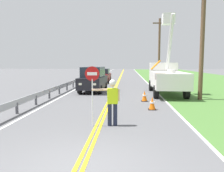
{
  "coord_description": "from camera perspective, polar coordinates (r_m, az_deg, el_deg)",
  "views": [
    {
      "loc": [
        1.1,
        -4.97,
        2.48
      ],
      "look_at": [
        0.3,
        7.15,
        1.2
      ],
      "focal_mm": 35.96,
      "sensor_mm": 36.0,
      "label": 1
    }
  ],
  "objects": [
    {
      "name": "ground_plane",
      "position": [
        5.66,
        -8.31,
        -20.05
      ],
      "size": [
        160.0,
        160.0,
        0.0
      ],
      "primitive_type": "plane",
      "color": "#5B5B5E"
    },
    {
      "name": "grass_verge_right",
      "position": [
        27.2,
        26.48,
        0.17
      ],
      "size": [
        16.0,
        110.0,
        0.01
      ],
      "primitive_type": "cube",
      "color": "#477533",
      "rests_on": "ground"
    },
    {
      "name": "centerline_yellow_left",
      "position": [
        25.12,
        1.05,
        0.37
      ],
      "size": [
        0.11,
        110.0,
        0.01
      ],
      "primitive_type": "cube",
      "color": "yellow",
      "rests_on": "ground"
    },
    {
      "name": "centerline_yellow_right",
      "position": [
        25.11,
        1.46,
        0.37
      ],
      "size": [
        0.11,
        110.0,
        0.01
      ],
      "primitive_type": "cube",
      "color": "yellow",
      "rests_on": "ground"
    },
    {
      "name": "edge_line_right",
      "position": [
        25.21,
        9.46,
        0.31
      ],
      "size": [
        0.12,
        110.0,
        0.01
      ],
      "primitive_type": "cube",
      "color": "silver",
      "rests_on": "ground"
    },
    {
      "name": "edge_line_left",
      "position": [
        25.53,
        -6.84,
        0.42
      ],
      "size": [
        0.12,
        110.0,
        0.01
      ],
      "primitive_type": "cube",
      "color": "silver",
      "rests_on": "ground"
    },
    {
      "name": "flagger_worker",
      "position": [
        8.75,
        0.05,
        -3.42
      ],
      "size": [
        1.08,
        0.31,
        1.83
      ],
      "color": "#1E2338",
      "rests_on": "ground"
    },
    {
      "name": "stop_sign_paddle",
      "position": [
        8.64,
        -5.05,
        0.86
      ],
      "size": [
        0.56,
        0.04,
        2.33
      ],
      "color": "silver",
      "rests_on": "ground"
    },
    {
      "name": "utility_bucket_truck",
      "position": [
        18.33,
        13.59,
        2.59
      ],
      "size": [
        2.81,
        6.86,
        6.13
      ],
      "color": "white",
      "rests_on": "ground"
    },
    {
      "name": "oncoming_suv_nearest",
      "position": [
        19.16,
        -4.79,
        1.75
      ],
      "size": [
        2.08,
        4.68,
        2.1
      ],
      "color": "black",
      "rests_on": "ground"
    },
    {
      "name": "oncoming_sedan_second",
      "position": [
        27.81,
        -2.52,
        2.62
      ],
      "size": [
        2.03,
        4.16,
        1.7
      ],
      "color": "maroon",
      "rests_on": "ground"
    },
    {
      "name": "utility_pole_near",
      "position": [
        16.06,
        21.98,
        11.09
      ],
      "size": [
        1.8,
        0.28,
        7.68
      ],
      "color": "brown",
      "rests_on": "ground"
    },
    {
      "name": "utility_pole_mid",
      "position": [
        30.91,
        11.92,
        9.27
      ],
      "size": [
        1.8,
        0.28,
        8.24
      ],
      "color": "brown",
      "rests_on": "ground"
    },
    {
      "name": "traffic_cone_lead",
      "position": [
        12.0,
        10.19,
        -4.37
      ],
      "size": [
        0.4,
        0.4,
        0.7
      ],
      "color": "orange",
      "rests_on": "ground"
    },
    {
      "name": "traffic_cone_mid",
      "position": [
        14.49,
        8.28,
        -2.55
      ],
      "size": [
        0.4,
        0.4,
        0.7
      ],
      "color": "orange",
      "rests_on": "ground"
    },
    {
      "name": "guardrail_left_shoulder",
      "position": [
        21.38,
        -10.59,
        0.66
      ],
      "size": [
        0.1,
        32.0,
        0.71
      ],
      "color": "#9EA0A3",
      "rests_on": "ground"
    }
  ]
}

